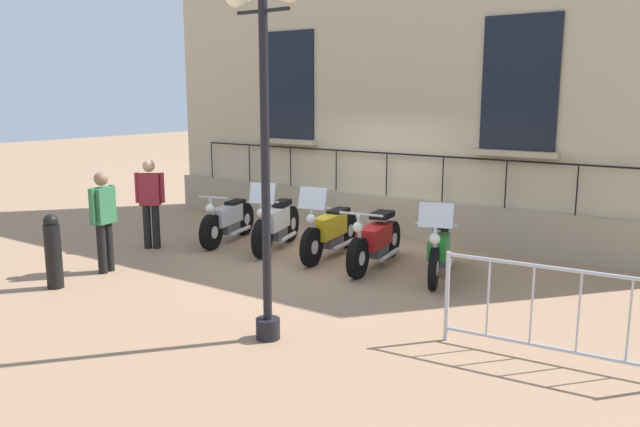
% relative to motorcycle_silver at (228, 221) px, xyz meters
% --- Properties ---
extents(ground_plane, '(60.00, 60.00, 0.00)m').
position_rel_motorcycle_silver_xyz_m(ground_plane, '(-0.34, 2.19, -0.40)').
color(ground_plane, '#9E7A5B').
extents(building_facade, '(0.82, 11.36, 6.72)m').
position_rel_motorcycle_silver_xyz_m(building_facade, '(-2.62, 2.19, 2.84)').
color(building_facade, '#C6B28E').
rests_on(building_facade, ground_plane).
extents(motorcycle_silver, '(1.93, 0.75, 0.96)m').
position_rel_motorcycle_silver_xyz_m(motorcycle_silver, '(0.00, 0.00, 0.00)').
color(motorcycle_silver, black).
rests_on(motorcycle_silver, ground_plane).
extents(motorcycle_white, '(1.99, 0.80, 1.30)m').
position_rel_motorcycle_silver_xyz_m(motorcycle_white, '(-0.08, 1.12, 0.04)').
color(motorcycle_white, black).
rests_on(motorcycle_white, ground_plane).
extents(motorcycle_yellow, '(2.08, 0.59, 1.30)m').
position_rel_motorcycle_silver_xyz_m(motorcycle_yellow, '(-0.18, 2.23, 0.04)').
color(motorcycle_yellow, black).
rests_on(motorcycle_yellow, ground_plane).
extents(motorcycle_red, '(2.08, 0.71, 1.00)m').
position_rel_motorcycle_silver_xyz_m(motorcycle_red, '(-0.07, 3.20, 0.01)').
color(motorcycle_red, black).
rests_on(motorcycle_red, ground_plane).
extents(motorcycle_green, '(1.92, 0.83, 1.26)m').
position_rel_motorcycle_silver_xyz_m(motorcycle_green, '(-0.12, 4.30, 0.01)').
color(motorcycle_green, black).
rests_on(motorcycle_green, ground_plane).
extents(lamppost, '(0.29, 0.99, 3.99)m').
position_rel_motorcycle_silver_xyz_m(lamppost, '(3.33, 3.74, 2.09)').
color(lamppost, black).
rests_on(lamppost, ground_plane).
extents(crowd_barrier, '(0.23, 2.38, 1.05)m').
position_rel_motorcycle_silver_xyz_m(crowd_barrier, '(2.11, 6.61, 0.16)').
color(crowd_barrier, '#B7B7BF').
rests_on(crowd_barrier, ground_plane).
extents(bollard, '(0.23, 0.23, 1.10)m').
position_rel_motorcycle_silver_xyz_m(bollard, '(3.61, -0.05, 0.15)').
color(bollard, black).
rests_on(bollard, ground_plane).
extents(pedestrian_standing, '(0.52, 0.29, 1.60)m').
position_rel_motorcycle_silver_xyz_m(pedestrian_standing, '(2.66, -0.15, 0.49)').
color(pedestrian_standing, black).
rests_on(pedestrian_standing, ground_plane).
extents(pedestrian_walking, '(0.39, 0.44, 1.63)m').
position_rel_motorcycle_silver_xyz_m(pedestrian_walking, '(1.18, -0.79, 0.51)').
color(pedestrian_walking, black).
rests_on(pedestrian_walking, ground_plane).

